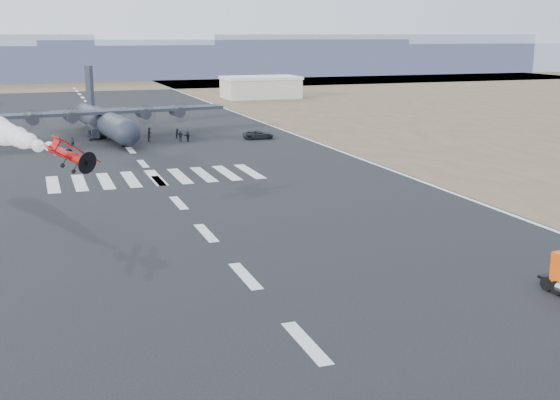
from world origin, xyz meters
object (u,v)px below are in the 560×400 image
crew_b (178,133)px  crew_d (180,136)px  crew_a (73,142)px  crew_e (90,135)px  transport_aircraft (105,119)px  crew_g (108,135)px  hangar_right (261,87)px  crew_c (150,133)px  crew_h (150,136)px  crew_f (188,136)px  aerobatic_biplane (70,155)px  support_vehicle (258,135)px

crew_b → crew_d: 3.44m
crew_a → crew_e: 6.82m
transport_aircraft → crew_g: (-0.02, -3.90, -2.16)m
hangar_right → crew_c: (-41.13, -65.69, -2.14)m
crew_a → crew_h: 12.38m
hangar_right → crew_a: size_ratio=12.70×
transport_aircraft → crew_b: transport_aircraft is taller
crew_b → crew_f: bearing=-147.7°
crew_c → crew_g: size_ratio=1.04×
crew_a → crew_g: (5.94, 5.64, 0.03)m
aerobatic_biplane → crew_g: aerobatic_biplane is taller
hangar_right → crew_g: (-48.11, -66.32, -2.17)m
support_vehicle → crew_e: (-26.79, 7.25, 0.18)m
aerobatic_biplane → crew_d: bearing=48.7°
crew_g → crew_h: crew_g is taller
hangar_right → support_vehicle: (-24.16, -73.14, -2.30)m
crew_b → crew_g: crew_b is taller
crew_a → crew_b: (17.27, 3.94, 0.04)m
crew_e → crew_g: crew_e is taller
crew_e → hangar_right: bearing=15.3°
hangar_right → crew_f: hangar_right is taller
crew_c → crew_e: crew_e is taller
aerobatic_biplane → crew_b: size_ratio=3.13×
crew_b → crew_f: 4.31m
transport_aircraft → crew_f: (12.09, -9.83, -2.13)m
transport_aircraft → support_vehicle: bearing=-30.9°
aerobatic_biplane → crew_b: (20.06, 52.72, -5.91)m
aerobatic_biplane → crew_f: size_ratio=3.03×
hangar_right → crew_b: bearing=-118.4°
hangar_right → crew_f: bearing=-116.5°
crew_d → crew_g: size_ratio=1.04×
crew_e → crew_f: 16.25m
crew_c → crew_g: bearing=137.0°
transport_aircraft → crew_g: size_ratio=23.98×
support_vehicle → crew_f: size_ratio=2.91×
aerobatic_biplane → crew_b: bearing=49.8°
support_vehicle → crew_a: bearing=94.1°
hangar_right → transport_aircraft: transport_aircraft is taller
aerobatic_biplane → crew_g: size_ratio=3.14×
crew_d → crew_h: (-4.81, 1.38, -0.03)m
aerobatic_biplane → crew_f: aerobatic_biplane is taller
transport_aircraft → crew_d: (11.07, -9.03, -2.13)m
hangar_right → crew_c: hangar_right is taller
crew_b → crew_h: 5.43m
hangar_right → crew_c: bearing=-122.1°
crew_e → crew_a: bearing=-154.1°
crew_d → crew_f: 1.30m
crew_a → crew_f: crew_f is taller
transport_aircraft → crew_a: transport_aircraft is taller
crew_b → support_vehicle: bearing=-90.4°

